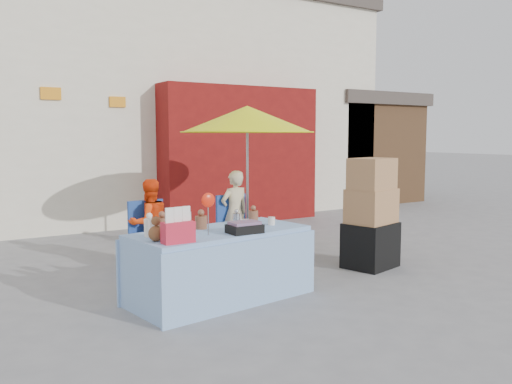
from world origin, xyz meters
TOP-DOWN VIEW (x-y plane):
  - ground at (0.00, 0.00)m, footprint 80.00×80.00m
  - backdrop at (0.52, 7.52)m, footprint 14.00×8.00m
  - market_table at (-0.54, -0.06)m, footprint 1.96×1.12m
  - chair_left at (-0.64, 1.52)m, footprint 0.52×0.51m
  - chair_right at (0.61, 1.52)m, footprint 0.52×0.51m
  - vendor_orange at (-0.63, 1.65)m, footprint 0.58×0.47m
  - vendor_beige at (0.62, 1.65)m, footprint 0.46×0.32m
  - umbrella at (0.92, 1.80)m, footprint 1.90×1.90m
  - box_stack at (1.73, 0.12)m, footprint 0.74×0.66m
  - tarp_bundle at (-0.80, 0.28)m, footprint 0.72×0.60m

SIDE VIEW (x-z plane):
  - ground at x=0.00m, z-range 0.00..0.00m
  - tarp_bundle at x=-0.80m, z-range 0.00..0.30m
  - chair_left at x=-0.64m, z-range -0.17..0.68m
  - chair_right at x=0.61m, z-range -0.17..0.68m
  - market_table at x=-0.54m, z-range -0.20..0.93m
  - vendor_orange at x=-0.63m, z-range 0.00..1.12m
  - vendor_beige at x=0.62m, z-range 0.00..1.19m
  - box_stack at x=1.73m, z-range -0.05..1.34m
  - umbrella at x=0.92m, z-range 0.85..2.94m
  - backdrop at x=0.52m, z-range -0.80..7.00m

